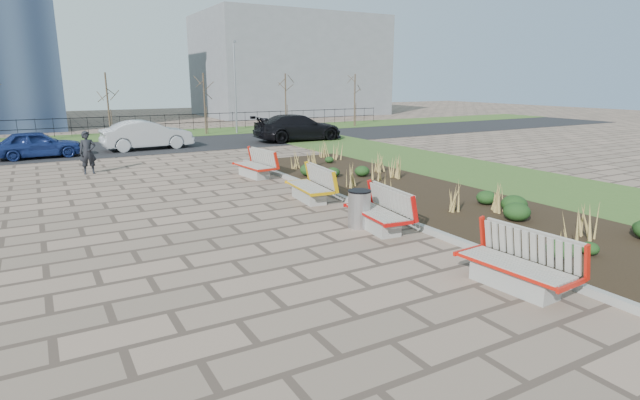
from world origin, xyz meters
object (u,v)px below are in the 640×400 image
lamp_east (235,88)px  car_silver (147,135)px  pedestrian (88,153)px  car_blue (37,144)px  car_black (298,128)px  bench_b (376,210)px  bench_c (309,185)px  bench_a (515,262)px  litter_bin (359,209)px  bench_d (254,164)px

lamp_east → car_silver: bearing=-142.7°
pedestrian → car_silver: size_ratio=0.37×
car_blue → car_black: (13.74, 0.02, 0.14)m
pedestrian → car_black: bearing=23.6°
car_blue → bench_b: bearing=-160.2°
bench_b → bench_c: (0.00, 3.50, 0.00)m
bench_b → lamp_east: 23.83m
pedestrian → car_black: 13.28m
bench_a → litter_bin: size_ratio=2.27×
bench_a → pedestrian: size_ratio=1.25×
bench_c → pedestrian: pedestrian is taller
bench_d → lamp_east: size_ratio=0.35×
pedestrian → car_blue: size_ratio=0.44×
bench_d → litter_bin: 7.49m
bench_a → bench_d: bearing=85.4°
bench_c → car_black: size_ratio=0.39×
pedestrian → bench_b: bearing=-66.5°
bench_c → car_blue: (-7.03, 13.74, 0.16)m
bench_a → car_black: size_ratio=0.39×
bench_b → car_black: bearing=75.1°
litter_bin → lamp_east: 23.50m
pedestrian → lamp_east: (10.36, 11.46, 2.20)m
litter_bin → car_black: (6.95, 16.86, 0.34)m
litter_bin → car_silver: size_ratio=0.20×
litter_bin → lamp_east: bearing=77.0°
bench_b → bench_c: bearing=96.4°
litter_bin → car_blue: (-6.79, 16.84, 0.20)m
pedestrian → car_blue: 5.79m
bench_b → bench_c: same height
car_silver → bench_b: bearing=-176.9°
bench_b → lamp_east: lamp_east is taller
bench_a → bench_b: bearing=85.4°
car_silver → car_blue: bearing=94.1°
bench_a → car_black: car_black is taller
pedestrian → car_blue: pedestrian is taller
bench_c → pedestrian: (-5.36, 8.20, 0.34)m
car_blue → car_silver: size_ratio=0.82×
pedestrian → car_silver: (3.43, 6.18, -0.06)m
bench_a → car_blue: size_ratio=0.56×
car_black → bench_b: bearing=159.7°
bench_a → pedestrian: 16.69m
bench_b → litter_bin: 0.46m
litter_bin → car_blue: car_blue is taller
car_silver → bench_a: bearing=-178.0°
bench_c → car_silver: car_silver is taller
car_silver → car_black: bearing=-97.2°
bench_c → litter_bin: (-0.24, -3.10, -0.04)m
bench_b → pedestrian: 12.87m
car_blue → lamp_east: bearing=-66.2°
car_blue → pedestrian: bearing=-165.6°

